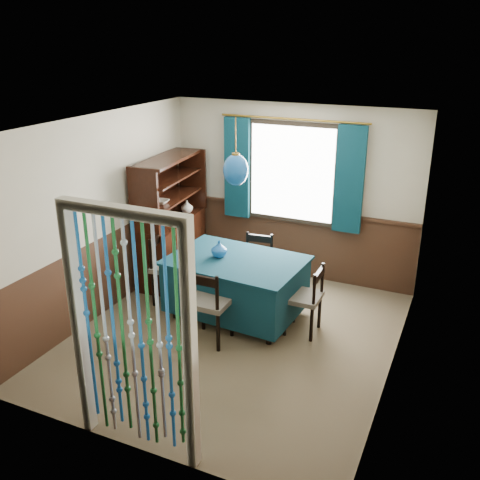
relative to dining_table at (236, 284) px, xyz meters
The scene contains 22 objects.
floor 0.69m from the dining_table, 68.56° to the right, with size 4.00×4.00×0.00m, color brown.
ceiling 2.11m from the dining_table, 68.56° to the right, with size 4.00×4.00×0.00m, color silver.
wall_back 1.73m from the dining_table, 82.88° to the left, with size 3.60×3.60×0.00m, color #BAB198.
wall_front 2.61m from the dining_table, 85.64° to the right, with size 3.60×3.60×0.00m, color #BAB198.
wall_left 1.86m from the dining_table, 163.33° to the right, with size 4.00×4.00×0.00m, color #BAB198.
wall_right 2.20m from the dining_table, 13.63° to the right, with size 4.00×4.00×0.00m, color #BAB198.
wainscot_back 1.52m from the dining_table, 82.81° to the left, with size 3.60×3.60×0.00m, color #3B2316.
wainscot_front 2.48m from the dining_table, 85.61° to the right, with size 3.60×3.60×0.00m, color #3B2316.
wainscot_left 1.67m from the dining_table, 163.18° to the right, with size 4.00×4.00×0.00m, color #3B2316.
wainscot_right 2.03m from the dining_table, 13.73° to the right, with size 4.00×4.00×0.00m, color #3B2316.
window 1.84m from the dining_table, 82.64° to the left, with size 1.32×0.12×1.42m, color black.
doorway 2.50m from the dining_table, 85.53° to the right, with size 1.16×0.12×2.18m, color silver, non-canonical shape.
dining_table is the anchor object (origin of this frame).
chair_near 0.67m from the dining_table, 93.02° to the right, with size 0.46×0.44×0.93m.
chair_far 0.66m from the dining_table, 90.08° to the left, with size 0.46×0.45×0.85m.
chair_left 0.99m from the dining_table, behind, with size 0.51×0.53×0.94m.
chair_right 0.91m from the dining_table, ahead, with size 0.41×0.43×0.86m.
sideboard 1.54m from the dining_table, 152.09° to the left, with size 0.60×1.40×1.78m.
pendant_lamp 1.45m from the dining_table, 80.54° to the right, with size 0.29×0.29×0.78m.
vase_table 0.48m from the dining_table, behind, with size 0.18×0.18×0.19m, color #154E91.
bowl_shelf 1.57m from the dining_table, 162.72° to the left, with size 0.22×0.22×0.06m, color beige.
vase_sideboard 1.77m from the dining_table, 140.18° to the left, with size 0.19×0.19×0.20m, color beige.
Camera 1 is at (2.33, -4.98, 3.35)m, focal length 40.00 mm.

